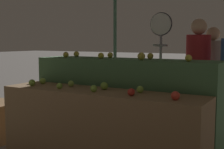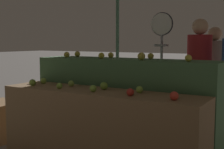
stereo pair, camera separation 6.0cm
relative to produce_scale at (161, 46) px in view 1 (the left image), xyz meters
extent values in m
cylinder|color=#33513D|center=(-1.77, 1.85, -0.10)|extent=(0.07, 0.07, 2.34)
cube|color=olive|center=(-0.24, -1.17, -0.87)|extent=(2.36, 0.55, 0.80)
cube|color=#4C7A4C|center=(-0.24, -0.57, -0.71)|extent=(2.36, 0.55, 1.12)
sphere|color=#7AA338|center=(-1.13, -1.27, -0.43)|extent=(0.08, 0.08, 0.08)
sphere|color=#7AA338|center=(-0.69, -1.29, -0.44)|extent=(0.07, 0.07, 0.07)
sphere|color=#7AA338|center=(-0.25, -1.27, -0.43)|extent=(0.07, 0.07, 0.07)
sphere|color=#AD281E|center=(0.21, -1.28, -0.43)|extent=(0.08, 0.08, 0.08)
sphere|color=red|center=(0.66, -1.27, -0.43)|extent=(0.08, 0.08, 0.08)
sphere|color=#84AD3D|center=(-1.14, -1.07, -0.43)|extent=(0.08, 0.08, 0.08)
sphere|color=#8EB247|center=(-0.70, -1.07, -0.44)|extent=(0.07, 0.07, 0.07)
sphere|color=#7AA338|center=(-0.23, -1.07, -0.43)|extent=(0.09, 0.09, 0.09)
sphere|color=#84AD3D|center=(0.21, -1.07, -0.43)|extent=(0.07, 0.07, 0.07)
sphere|color=gold|center=(-1.09, -0.67, -0.12)|extent=(0.08, 0.08, 0.08)
sphere|color=gold|center=(-0.53, -0.67, -0.12)|extent=(0.08, 0.08, 0.08)
sphere|color=gold|center=(0.04, -0.69, -0.11)|extent=(0.09, 0.09, 0.09)
sphere|color=yellow|center=(0.59, -0.69, -0.12)|extent=(0.08, 0.08, 0.08)
sphere|color=gold|center=(-1.07, -0.46, -0.11)|extent=(0.08, 0.08, 0.08)
sphere|color=gold|center=(-0.52, -0.46, -0.12)|extent=(0.08, 0.08, 0.08)
sphere|color=gold|center=(0.05, -0.45, -0.12)|extent=(0.08, 0.08, 0.08)
cylinder|color=#99999E|center=(0.00, 0.01, -0.47)|extent=(0.04, 0.04, 1.60)
cylinder|color=black|center=(0.00, 0.01, 0.30)|extent=(0.31, 0.01, 0.31)
cylinder|color=silver|center=(0.00, -0.01, 0.30)|extent=(0.29, 0.02, 0.29)
cylinder|color=#99999E|center=(0.00, -0.01, 0.08)|extent=(0.01, 0.01, 0.14)
cylinder|color=#99999E|center=(0.00, -0.01, 0.01)|extent=(0.20, 0.20, 0.03)
cube|color=#2D2D38|center=(0.44, 0.27, -0.89)|extent=(0.28, 0.21, 0.76)
cylinder|color=maroon|center=(0.44, 0.27, -0.18)|extent=(0.40, 0.40, 0.66)
sphere|color=tan|center=(0.44, 0.27, 0.26)|extent=(0.22, 0.22, 0.22)
cube|color=#2D2D38|center=(0.50, 0.86, -0.91)|extent=(0.29, 0.23, 0.72)
cylinder|color=#756656|center=(0.50, 0.86, -0.24)|extent=(0.43, 0.43, 0.63)
sphere|color=tan|center=(0.50, 0.86, 0.18)|extent=(0.20, 0.20, 0.20)
camera|label=1|loc=(1.57, -3.99, 0.07)|focal=50.00mm
camera|label=2|loc=(1.63, -3.96, 0.07)|focal=50.00mm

